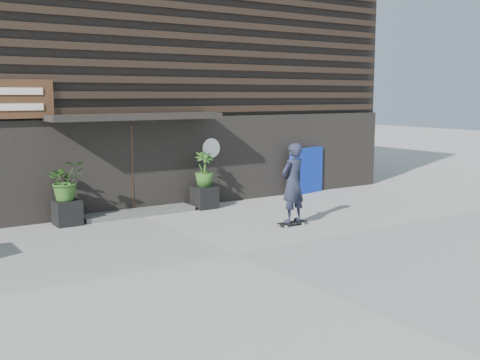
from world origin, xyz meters
TOP-DOWN VIEW (x-y plane):
  - ground at (0.00, 0.00)m, footprint 80.00×80.00m
  - entrance_step at (0.00, 4.60)m, footprint 3.00×0.80m
  - planter_pot_left at (-1.90, 4.40)m, footprint 0.60×0.60m
  - bamboo_left at (-1.90, 4.40)m, footprint 0.86×0.75m
  - planter_pot_right at (1.90, 4.40)m, footprint 0.60×0.60m
  - bamboo_right at (1.90, 4.40)m, footprint 0.54×0.54m
  - blue_tarp at (5.79, 4.70)m, footprint 1.53×0.44m
  - building at (-0.00, 9.96)m, footprint 18.00×11.00m
  - skateboarder at (2.53, 1.32)m, footprint 0.78×0.58m

SIDE VIEW (x-z plane):
  - ground at x=0.00m, z-range 0.00..0.00m
  - entrance_step at x=0.00m, z-range 0.00..0.12m
  - planter_pot_left at x=-1.90m, z-range 0.00..0.60m
  - planter_pot_right at x=1.90m, z-range 0.00..0.60m
  - blue_tarp at x=5.79m, z-range 0.00..1.45m
  - skateboarder at x=2.53m, z-range 0.04..2.02m
  - bamboo_left at x=-1.90m, z-range 0.60..1.56m
  - bamboo_right at x=1.90m, z-range 0.60..1.56m
  - building at x=0.00m, z-range -0.01..7.99m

